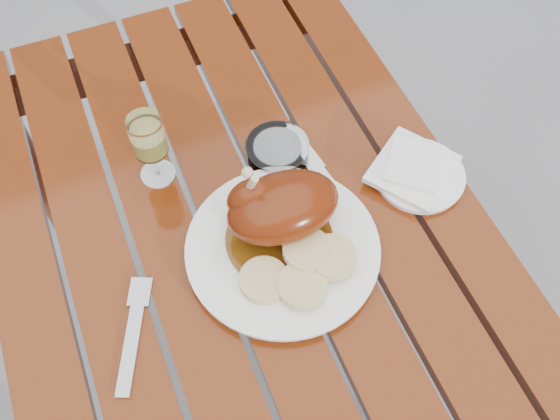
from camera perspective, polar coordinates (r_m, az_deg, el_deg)
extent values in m
plane|color=slate|center=(1.72, -2.03, -15.13)|extent=(60.00, 60.00, 0.00)
cube|color=maroon|center=(1.37, -2.51, -10.55)|extent=(0.80, 1.20, 0.75)
cylinder|color=white|center=(1.01, 0.25, -3.64)|extent=(0.36, 0.36, 0.02)
cylinder|color=#5C330A|center=(1.00, -0.08, -2.62)|extent=(0.17, 0.17, 0.00)
ellipsoid|color=maroon|center=(0.98, 0.28, 0.27)|extent=(0.18, 0.12, 0.09)
ellipsoid|color=maroon|center=(0.97, -2.46, 1.08)|extent=(0.09, 0.06, 0.07)
cylinder|color=#C6B28C|center=(0.96, -2.89, 1.90)|extent=(0.03, 0.04, 0.10)
cylinder|color=#E0C289|center=(0.96, -1.49, -6.43)|extent=(0.08, 0.08, 0.02)
cylinder|color=#E0C289|center=(0.96, 2.05, -6.93)|extent=(0.08, 0.08, 0.02)
cylinder|color=#E0C289|center=(0.98, 4.76, -4.33)|extent=(0.08, 0.08, 0.02)
cylinder|color=#E0C289|center=(0.97, 2.47, -3.68)|extent=(0.08, 0.08, 0.02)
cylinder|color=#C6C25A|center=(1.06, -11.69, 5.46)|extent=(0.08, 0.08, 0.14)
cylinder|color=white|center=(1.12, 12.61, 3.09)|extent=(0.20, 0.20, 0.01)
cube|color=white|center=(1.11, 12.04, 3.69)|extent=(0.18, 0.18, 0.01)
cylinder|color=#B2B7BC|center=(1.11, -0.23, 5.50)|extent=(0.13, 0.13, 0.03)
cube|color=gray|center=(0.98, -13.38, -11.47)|extent=(0.09, 0.17, 0.01)
cube|color=gray|center=(1.08, 4.99, 1.73)|extent=(0.05, 0.23, 0.01)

